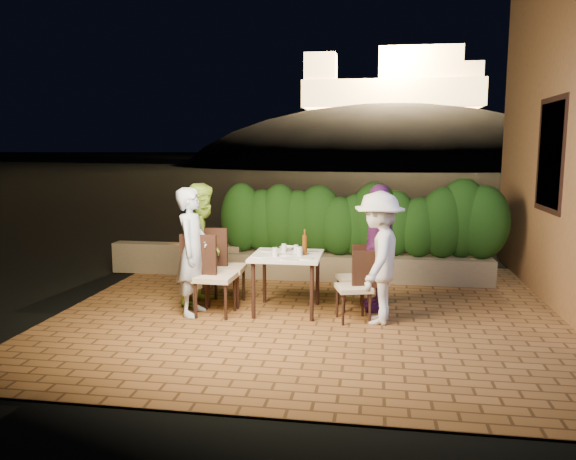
% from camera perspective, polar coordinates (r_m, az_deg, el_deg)
% --- Properties ---
extents(ground, '(400.00, 400.00, 0.00)m').
position_cam_1_polar(ground, '(6.92, 4.61, -9.49)').
color(ground, black).
rests_on(ground, ground).
extents(terrace_floor, '(7.00, 6.00, 0.15)m').
position_cam_1_polar(terrace_floor, '(7.42, 4.90, -8.71)').
color(terrace_floor, brown).
rests_on(terrace_floor, ground).
extents(window_pane, '(0.08, 1.00, 1.40)m').
position_cam_1_polar(window_pane, '(8.41, 25.31, 6.90)').
color(window_pane, black).
rests_on(window_pane, building_wall).
extents(window_frame, '(0.06, 1.15, 1.55)m').
position_cam_1_polar(window_frame, '(8.40, 25.24, 6.91)').
color(window_frame, black).
rests_on(window_frame, building_wall).
extents(planter, '(4.20, 0.55, 0.40)m').
position_cam_1_polar(planter, '(9.08, 6.99, -3.75)').
color(planter, '#74664A').
rests_on(planter, ground).
extents(hedge, '(4.00, 0.70, 1.10)m').
position_cam_1_polar(hedge, '(8.95, 7.07, 0.94)').
color(hedge, '#15380F').
rests_on(hedge, planter).
extents(parapet, '(2.20, 0.30, 0.50)m').
position_cam_1_polar(parapet, '(9.64, -11.15, -2.84)').
color(parapet, '#74664A').
rests_on(parapet, ground).
extents(hill, '(52.00, 40.00, 22.00)m').
position_cam_1_polar(hill, '(66.87, 10.18, 3.08)').
color(hill, black).
rests_on(hill, ground).
extents(fortress, '(26.00, 8.00, 8.00)m').
position_cam_1_polar(fortress, '(67.11, 10.51, 15.50)').
color(fortress, '#FFCC7A').
rests_on(fortress, hill).
extents(dining_table, '(0.88, 0.88, 0.75)m').
position_cam_1_polar(dining_table, '(7.24, -0.12, -5.40)').
color(dining_table, white).
rests_on(dining_table, ground).
extents(plate_nw, '(0.20, 0.20, 0.01)m').
position_cam_1_polar(plate_nw, '(7.03, -2.95, -2.67)').
color(plate_nw, white).
rests_on(plate_nw, dining_table).
extents(plate_sw, '(0.20, 0.20, 0.01)m').
position_cam_1_polar(plate_sw, '(7.40, -2.11, -2.10)').
color(plate_sw, white).
rests_on(plate_sw, dining_table).
extents(plate_ne, '(0.23, 0.23, 0.01)m').
position_cam_1_polar(plate_ne, '(6.90, 1.68, -2.86)').
color(plate_ne, white).
rests_on(plate_ne, dining_table).
extents(plate_se, '(0.21, 0.21, 0.01)m').
position_cam_1_polar(plate_se, '(7.35, 2.31, -2.18)').
color(plate_se, white).
rests_on(plate_se, dining_table).
extents(plate_centre, '(0.21, 0.21, 0.01)m').
position_cam_1_polar(plate_centre, '(7.13, -0.40, -2.49)').
color(plate_centre, white).
rests_on(plate_centre, dining_table).
extents(plate_front, '(0.24, 0.24, 0.01)m').
position_cam_1_polar(plate_front, '(6.84, 0.18, -2.96)').
color(plate_front, white).
rests_on(plate_front, dining_table).
extents(glass_nw, '(0.07, 0.07, 0.12)m').
position_cam_1_polar(glass_nw, '(7.00, -1.34, -2.26)').
color(glass_nw, silver).
rests_on(glass_nw, dining_table).
extents(glass_sw, '(0.06, 0.06, 0.11)m').
position_cam_1_polar(glass_sw, '(7.32, -0.42, -1.83)').
color(glass_sw, silver).
rests_on(glass_sw, dining_table).
extents(glass_ne, '(0.07, 0.07, 0.12)m').
position_cam_1_polar(glass_ne, '(7.04, 1.17, -2.20)').
color(glass_ne, silver).
rests_on(glass_ne, dining_table).
extents(glass_se, '(0.06, 0.06, 0.10)m').
position_cam_1_polar(glass_se, '(7.26, 0.82, -1.93)').
color(glass_se, silver).
rests_on(glass_se, dining_table).
extents(beer_bottle, '(0.06, 0.06, 0.33)m').
position_cam_1_polar(beer_bottle, '(7.12, 1.72, -1.22)').
color(beer_bottle, '#4F2D0D').
rests_on(beer_bottle, dining_table).
extents(bowl, '(0.23, 0.23, 0.05)m').
position_cam_1_polar(bowl, '(7.49, -0.10, -1.84)').
color(bowl, white).
rests_on(bowl, dining_table).
extents(chair_left_front, '(0.49, 0.49, 1.02)m').
position_cam_1_polar(chair_left_front, '(7.12, -7.41, -4.59)').
color(chair_left_front, black).
rests_on(chair_left_front, ground).
extents(chair_left_back, '(0.50, 0.50, 1.04)m').
position_cam_1_polar(chair_left_back, '(7.59, -6.31, -3.70)').
color(chair_left_back, black).
rests_on(chair_left_back, ground).
extents(chair_right_front, '(0.50, 0.50, 0.87)m').
position_cam_1_polar(chair_right_front, '(6.89, 6.68, -5.70)').
color(chair_right_front, black).
rests_on(chair_right_front, ground).
extents(chair_right_back, '(0.49, 0.49, 0.85)m').
position_cam_1_polar(chair_right_back, '(7.41, 6.66, -4.74)').
color(chair_right_back, black).
rests_on(chair_right_back, ground).
extents(diner_blue, '(0.40, 0.60, 1.61)m').
position_cam_1_polar(diner_blue, '(7.14, -9.67, -2.18)').
color(diner_blue, silver).
rests_on(diner_blue, ground).
extents(diner_green, '(0.77, 0.90, 1.63)m').
position_cam_1_polar(diner_green, '(7.65, -8.61, -1.37)').
color(diner_green, '#A9DE45').
rests_on(diner_green, ground).
extents(diner_white, '(0.75, 1.11, 1.59)m').
position_cam_1_polar(diner_white, '(6.80, 9.19, -2.79)').
color(diner_white, silver).
rests_on(diner_white, ground).
extents(diner_purple, '(0.63, 1.03, 1.64)m').
position_cam_1_polar(diner_purple, '(7.35, 9.18, -1.75)').
color(diner_purple, '#5C2165').
rests_on(diner_purple, ground).
extents(parapet_lamp, '(0.10, 0.10, 0.14)m').
position_cam_1_polar(parapet_lamp, '(9.52, -10.22, -0.99)').
color(parapet_lamp, orange).
rests_on(parapet_lamp, parapet).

